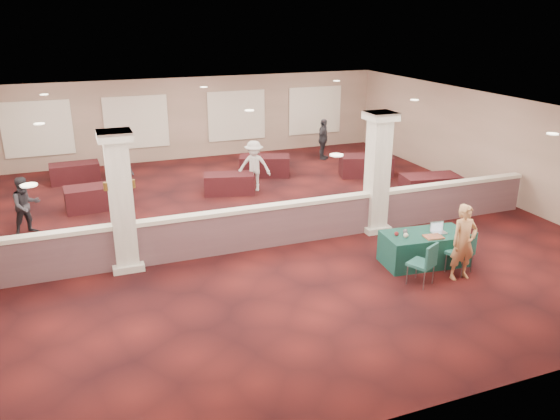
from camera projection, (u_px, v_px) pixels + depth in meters
name	position (u px, v px, depth m)	size (l,w,h in m)	color
ground	(252.00, 225.00, 15.11)	(16.00, 16.00, 0.00)	#431110
wall_back	(188.00, 119.00, 21.59)	(16.00, 0.04, 3.20)	#87705D
wall_front	(430.00, 316.00, 7.54)	(16.00, 0.04, 3.20)	#87705D
wall_right	(491.00, 145.00, 17.26)	(0.04, 16.00, 3.20)	#87705D
ceiling	(249.00, 110.00, 14.02)	(16.00, 16.00, 0.02)	white
partition_wall	(270.00, 225.00, 13.60)	(15.60, 0.28, 1.10)	brown
column_left	(121.00, 201.00, 12.06)	(0.72, 0.72, 3.20)	beige
column_right	(377.00, 172.00, 14.25)	(0.72, 0.72, 3.20)	beige
sconce_left	(106.00, 186.00, 11.84)	(0.12, 0.12, 0.18)	brown
sconce_right	(132.00, 184.00, 12.03)	(0.12, 0.12, 0.18)	brown
near_table	(424.00, 248.00, 12.73)	(1.95, 0.97, 0.75)	#0F3A2D
conf_chair_main	(464.00, 250.00, 12.13)	(0.64, 0.64, 0.99)	#1C5248
conf_chair_side	(425.00, 261.00, 11.61)	(0.65, 0.65, 0.98)	#1C5248
woman	(464.00, 242.00, 11.84)	(0.62, 0.41, 1.71)	tan
far_table_front_left	(96.00, 197.00, 16.31)	(1.73, 0.86, 0.70)	black
far_table_front_center	(229.00, 184.00, 17.71)	(1.60, 0.80, 0.65)	black
far_table_front_right	(430.00, 186.00, 17.29)	(1.79, 0.90, 0.73)	black
far_table_back_left	(75.00, 173.00, 18.89)	(1.63, 0.81, 0.66)	black
far_table_back_center	(265.00, 166.00, 19.66)	(1.77, 0.88, 0.72)	black
far_table_back_right	(366.00, 166.00, 19.61)	(1.83, 0.91, 0.74)	black
attendee_a	(26.00, 206.00, 14.32)	(0.75, 0.42, 1.56)	black
attendee_b	(254.00, 166.00, 17.83)	(1.07, 0.49, 1.67)	beige
attendee_c	(323.00, 139.00, 21.68)	(0.95, 0.46, 1.63)	black
attendee_d	(120.00, 166.00, 17.74)	(0.84, 0.45, 1.69)	black
laptop_base	(439.00, 233.00, 12.62)	(0.34, 0.24, 0.02)	silver
laptop_screen	(437.00, 226.00, 12.69)	(0.34, 0.01, 0.23)	silver
screen_glow	(437.00, 227.00, 12.69)	(0.31, 0.00, 0.19)	silver
knitting	(433.00, 237.00, 12.37)	(0.41, 0.31, 0.03)	#D15621
yarn_cream	(406.00, 235.00, 12.35)	(0.11, 0.11, 0.11)	beige
yarn_red	(397.00, 234.00, 12.45)	(0.10, 0.10, 0.10)	#5A1212
yarn_grey	(405.00, 231.00, 12.58)	(0.11, 0.11, 0.11)	#4A4A4F
scissors	(458.00, 235.00, 12.50)	(0.12, 0.03, 0.01)	red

